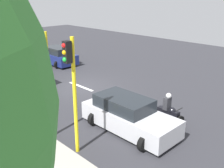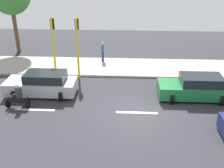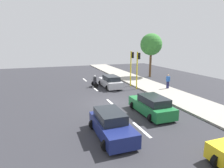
{
  "view_description": "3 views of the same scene",
  "coord_description": "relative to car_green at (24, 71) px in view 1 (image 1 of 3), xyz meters",
  "views": [
    {
      "loc": [
        10.03,
        13.23,
        5.91
      ],
      "look_at": [
        0.6,
        3.57,
        1.21
      ],
      "focal_mm": 42.34,
      "sensor_mm": 36.0,
      "label": 1
    },
    {
      "loc": [
        -13.14,
        0.71,
        7.95
      ],
      "look_at": [
        1.17,
        1.5,
        1.25
      ],
      "focal_mm": 42.23,
      "sensor_mm": 36.0,
      "label": 2
    },
    {
      "loc": [
        -5.74,
        -16.32,
        5.61
      ],
      "look_at": [
        1.18,
        3.03,
        1.12
      ],
      "focal_mm": 30.83,
      "sensor_mm": 36.0,
      "label": 3
    }
  ],
  "objects": [
    {
      "name": "motorcycle",
      "position": [
        -1.82,
        10.78,
        -0.07
      ],
      "size": [
        0.6,
        1.3,
        1.53
      ],
      "color": "black",
      "rests_on": "ground"
    },
    {
      "name": "lane_stripe_mid",
      "position": [
        -2.07,
        3.75,
        -0.71
      ],
      "size": [
        0.2,
        2.4,
        0.01
      ],
      "primitive_type": "cube",
      "color": "white",
      "rests_on": "ground"
    },
    {
      "name": "lane_stripe_far_north",
      "position": [
        -2.07,
        -8.25,
        -0.71
      ],
      "size": [
        0.2,
        2.4,
        0.01
      ],
      "primitive_type": "cube",
      "color": "white",
      "rests_on": "ground"
    },
    {
      "name": "car_silver",
      "position": [
        -0.02,
        9.85,
        0.0
      ],
      "size": [
        2.24,
        4.54,
        1.52
      ],
      "color": "#B7B7BC",
      "rests_on": "ground"
    },
    {
      "name": "traffic_light_midblock",
      "position": [
        2.77,
        9.63,
        2.22
      ],
      "size": [
        0.49,
        0.24,
        4.5
      ],
      "color": "yellow",
      "rests_on": "ground"
    },
    {
      "name": "traffic_light_corner",
      "position": [
        2.77,
        7.9,
        2.22
      ],
      "size": [
        0.49,
        0.24,
        4.5
      ],
      "color": "yellow",
      "rests_on": "ground"
    },
    {
      "name": "car_dark_blue",
      "position": [
        -4.22,
        -2.38,
        -0.0
      ],
      "size": [
        2.18,
        4.23,
        1.52
      ],
      "color": "navy",
      "rests_on": "ground"
    },
    {
      "name": "lane_stripe_south",
      "position": [
        -2.07,
        9.75,
        -0.71
      ],
      "size": [
        0.2,
        2.4,
        0.01
      ],
      "primitive_type": "cube",
      "color": "white",
      "rests_on": "ground"
    },
    {
      "name": "ground_plane",
      "position": [
        -2.07,
        3.75,
        -0.76
      ],
      "size": [
        40.0,
        60.0,
        0.1
      ],
      "primitive_type": "cube",
      "color": "#2D2D33"
    },
    {
      "name": "lane_stripe_north",
      "position": [
        -2.07,
        -2.25,
        -0.71
      ],
      "size": [
        0.2,
        2.4,
        0.01
      ],
      "primitive_type": "cube",
      "color": "white",
      "rests_on": "ground"
    },
    {
      "name": "car_green",
      "position": [
        0.0,
        0.0,
        0.0
      ],
      "size": [
        2.25,
        4.51,
        1.52
      ],
      "color": "#1E7238",
      "rests_on": "ground"
    }
  ]
}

